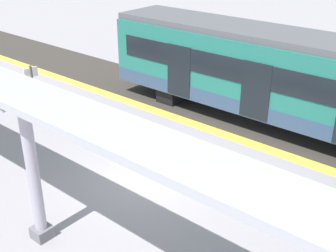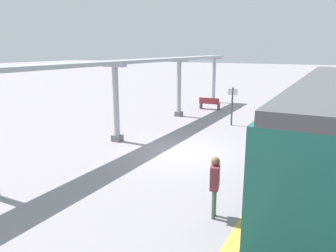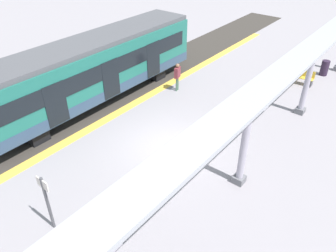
# 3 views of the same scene
# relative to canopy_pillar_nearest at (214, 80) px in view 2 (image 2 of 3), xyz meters

# --- Properties ---
(ground_plane) EXTENTS (176.00, 176.00, 0.00)m
(ground_plane) POSITION_rel_canopy_pillar_nearest_xyz_m (-3.66, 13.52, -1.85)
(ground_plane) COLOR gray
(tactile_edge_strip) EXTENTS (0.52, 34.52, 0.01)m
(tactile_edge_strip) POSITION_rel_canopy_pillar_nearest_xyz_m (-7.51, 13.52, -1.84)
(tactile_edge_strip) COLOR #EDB941
(tactile_edge_strip) RESTS_ON ground
(trackbed) EXTENTS (3.20, 46.52, 0.01)m
(trackbed) POSITION_rel_canopy_pillar_nearest_xyz_m (-9.37, 13.52, -1.84)
(trackbed) COLOR #38332D
(trackbed) RESTS_ON ground
(canopy_pillar_nearest) EXTENTS (1.10, 0.44, 3.64)m
(canopy_pillar_nearest) POSITION_rel_canopy_pillar_nearest_xyz_m (0.00, 0.00, 0.00)
(canopy_pillar_nearest) COLOR slate
(canopy_pillar_nearest) RESTS_ON ground
(canopy_pillar_second) EXTENTS (1.10, 0.44, 3.64)m
(canopy_pillar_second) POSITION_rel_canopy_pillar_nearest_xyz_m (0.00, 6.61, 0.00)
(canopy_pillar_second) COLOR slate
(canopy_pillar_second) RESTS_ON ground
(canopy_pillar_third) EXTENTS (1.10, 0.44, 3.64)m
(canopy_pillar_third) POSITION_rel_canopy_pillar_nearest_xyz_m (0.00, 13.41, 0.00)
(canopy_pillar_third) COLOR slate
(canopy_pillar_third) RESTS_ON ground
(canopy_beam) EXTENTS (1.20, 27.79, 0.16)m
(canopy_beam) POSITION_rel_canopy_pillar_nearest_xyz_m (0.00, 13.50, 1.88)
(canopy_beam) COLOR #A8AAB2
(canopy_beam) RESTS_ON canopy_pillar_nearest
(bench_mid_platform) EXTENTS (1.52, 0.52, 0.86)m
(bench_mid_platform) POSITION_rel_canopy_pillar_nearest_xyz_m (-0.93, 3.37, -1.40)
(bench_mid_platform) COLOR maroon
(bench_mid_platform) RESTS_ON ground
(platform_info_sign) EXTENTS (0.56, 0.10, 2.20)m
(platform_info_sign) POSITION_rel_canopy_pillar_nearest_xyz_m (-3.87, 7.60, -0.52)
(platform_info_sign) COLOR #4C4C51
(platform_info_sign) RESTS_ON ground
(passenger_waiting_near_edge) EXTENTS (0.33, 0.52, 1.67)m
(passenger_waiting_near_edge) POSITION_rel_canopy_pillar_nearest_xyz_m (-6.62, 18.21, -0.80)
(passenger_waiting_near_edge) COLOR #46684F
(passenger_waiting_near_edge) RESTS_ON ground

